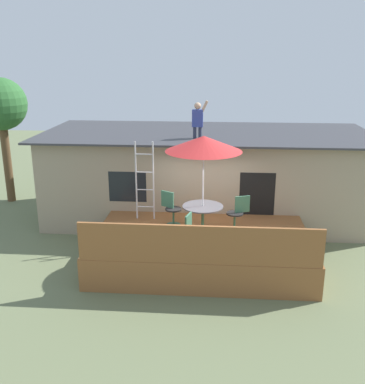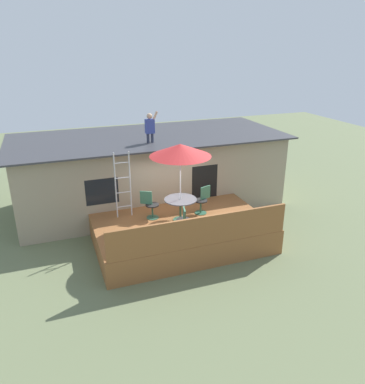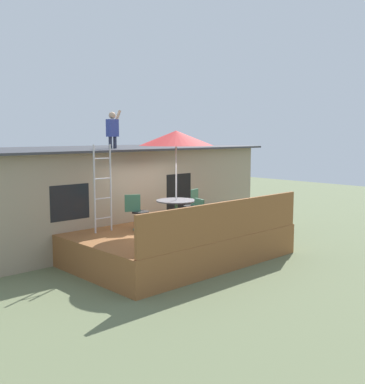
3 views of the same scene
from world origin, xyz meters
TOP-DOWN VIEW (x-y plane):
  - ground_plane at (0.00, 0.00)m, footprint 40.00×40.00m
  - house at (0.00, 3.60)m, footprint 10.50×4.50m
  - deck at (0.00, 0.00)m, footprint 5.48×3.44m
  - deck_railing at (0.00, -1.67)m, footprint 5.38×0.08m
  - patio_table at (0.02, 0.10)m, footprint 1.04×1.04m
  - patio_umbrella at (0.02, 0.10)m, footprint 1.90×1.90m
  - step_ladder at (-1.62, 1.03)m, footprint 0.52×0.04m
  - person_figure at (-0.24, 2.53)m, footprint 0.47×0.20m
  - patio_chair_left at (-0.85, 0.62)m, footprint 0.57×0.45m
  - patio_chair_right at (0.91, 0.40)m, footprint 0.61×0.44m
  - patio_chair_near at (-0.24, -0.91)m, footprint 0.44×0.61m

SIDE VIEW (x-z plane):
  - ground_plane at x=0.00m, z-range 0.00..0.00m
  - deck at x=0.00m, z-range 0.00..0.80m
  - deck_railing at x=0.00m, z-range 0.80..1.70m
  - patio_chair_left at x=-0.85m, z-range 0.80..1.72m
  - patio_chair_right at x=0.91m, z-range 0.80..1.72m
  - patio_chair_near at x=-0.24m, z-range 0.80..1.72m
  - patio_table at x=0.02m, z-range 1.01..1.76m
  - house at x=0.00m, z-range 0.01..2.84m
  - step_ladder at x=-1.62m, z-range 0.80..3.00m
  - patio_umbrella at x=0.02m, z-range 1.88..4.42m
  - person_figure at x=-0.24m, z-range 2.89..4.00m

